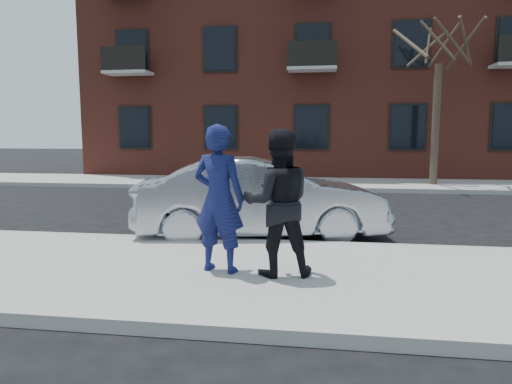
% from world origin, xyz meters
% --- Properties ---
extents(ground, '(100.00, 100.00, 0.00)m').
position_xyz_m(ground, '(0.00, 0.00, 0.00)').
color(ground, black).
rests_on(ground, ground).
extents(near_sidewalk, '(50.00, 3.50, 0.15)m').
position_xyz_m(near_sidewalk, '(0.00, -0.25, 0.07)').
color(near_sidewalk, '#9A9792').
rests_on(near_sidewalk, ground).
extents(near_curb, '(50.00, 0.10, 0.15)m').
position_xyz_m(near_curb, '(0.00, 1.55, 0.07)').
color(near_curb, '#999691').
rests_on(near_curb, ground).
extents(far_sidewalk, '(50.00, 3.50, 0.15)m').
position_xyz_m(far_sidewalk, '(0.00, 11.25, 0.07)').
color(far_sidewalk, '#9A9792').
rests_on(far_sidewalk, ground).
extents(far_curb, '(50.00, 0.10, 0.15)m').
position_xyz_m(far_curb, '(0.00, 9.45, 0.07)').
color(far_curb, '#999691').
rests_on(far_curb, ground).
extents(apartment_building, '(24.30, 10.30, 12.30)m').
position_xyz_m(apartment_building, '(2.00, 18.00, 6.16)').
color(apartment_building, maroon).
rests_on(apartment_building, ground).
extents(street_tree, '(3.60, 3.60, 6.80)m').
position_xyz_m(street_tree, '(4.50, 11.00, 5.52)').
color(street_tree, '#3A2B22').
rests_on(street_tree, far_sidewalk).
extents(silver_sedan, '(4.75, 2.42, 1.49)m').
position_xyz_m(silver_sedan, '(-0.55, 2.30, 0.75)').
color(silver_sedan, '#999BA3').
rests_on(silver_sedan, ground).
extents(man_hoodie, '(0.78, 0.60, 1.91)m').
position_xyz_m(man_hoodie, '(-0.75, -0.29, 1.11)').
color(man_hoodie, navy).
rests_on(man_hoodie, near_sidewalk).
extents(man_peacoat, '(1.03, 0.88, 1.85)m').
position_xyz_m(man_peacoat, '(0.02, -0.32, 1.07)').
color(man_peacoat, black).
rests_on(man_peacoat, near_sidewalk).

